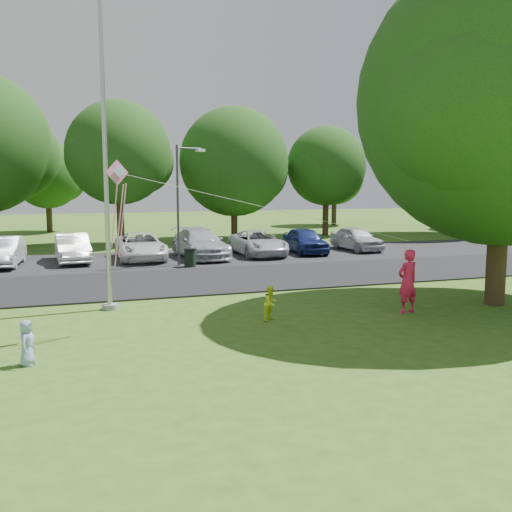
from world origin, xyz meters
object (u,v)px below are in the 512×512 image
object	(u,v)px
woman	(408,281)
kite	(127,191)
street_lamp	(182,194)
big_tree	(504,106)
flagpole	(106,173)
child_blue	(27,343)
child_yellow	(271,303)
trash_can	(190,258)

from	to	relation	value
woman	kite	bearing A→B (deg)	-11.85
street_lamp	woman	xyz separation A→B (m)	(4.58, -11.35, -2.37)
street_lamp	woman	distance (m)	12.47
big_tree	woman	xyz separation A→B (m)	(-3.22, -0.04, -5.23)
flagpole	woman	bearing A→B (deg)	-21.20
woman	child_blue	xyz separation A→B (m)	(-10.50, -1.73, -0.46)
big_tree	kite	bearing A→B (deg)	178.94
child_yellow	kite	distance (m)	5.04
woman	kite	world-z (taller)	kite
flagpole	big_tree	xyz separation A→B (m)	(11.65, -3.23, 2.02)
trash_can	child_blue	distance (m)	13.91
kite	big_tree	bearing A→B (deg)	-26.78
trash_can	big_tree	xyz separation A→B (m)	(7.59, -10.72, 5.74)
trash_can	big_tree	bearing A→B (deg)	-54.71
kite	child_yellow	bearing A→B (deg)	-23.44
big_tree	street_lamp	bearing A→B (deg)	124.59
flagpole	street_lamp	xyz separation A→B (m)	(3.84, 8.09, -0.83)
big_tree	child_blue	distance (m)	14.96
street_lamp	child_yellow	bearing A→B (deg)	-110.83
big_tree	trash_can	bearing A→B (deg)	125.29
kite	street_lamp	bearing A→B (deg)	46.70
child_blue	big_tree	bearing A→B (deg)	-67.25
woman	child_yellow	xyz separation A→B (m)	(-4.19, 0.40, -0.46)
flagpole	woman	size ratio (longest dim) A/B	5.23
woman	child_yellow	world-z (taller)	woman
street_lamp	trash_can	size ratio (longest dim) A/B	6.26
big_tree	flagpole	bearing A→B (deg)	164.50
street_lamp	kite	distance (m)	11.66
woman	big_tree	bearing A→B (deg)	170.56
flagpole	street_lamp	distance (m)	8.99
trash_can	kite	bearing A→B (deg)	-109.59
child_blue	child_yellow	bearing A→B (deg)	-55.89
woman	street_lamp	bearing A→B (deg)	-78.12
street_lamp	kite	size ratio (longest dim) A/B	0.64
woman	child_blue	size ratio (longest dim) A/B	1.93
big_tree	kite	size ratio (longest dim) A/B	1.27
trash_can	woman	xyz separation A→B (m)	(4.36, -10.75, 0.51)
child_yellow	child_blue	size ratio (longest dim) A/B	1.00
woman	kite	xyz separation A→B (m)	(-8.10, 0.25, 2.71)
woman	kite	distance (m)	8.55
child_yellow	flagpole	bearing A→B (deg)	113.29
trash_can	child_yellow	size ratio (longest dim) A/B	0.89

